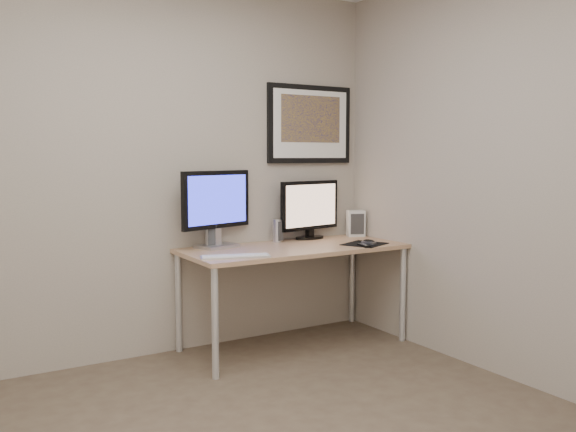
% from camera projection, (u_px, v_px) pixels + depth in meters
% --- Properties ---
extents(room, '(3.60, 3.60, 3.60)m').
position_uv_depth(room, '(217.00, 101.00, 2.99)').
color(room, white).
rests_on(room, ground).
extents(desk, '(1.60, 0.70, 0.73)m').
position_uv_depth(desk, '(294.00, 256.00, 4.36)').
color(desk, '#936A47').
rests_on(desk, floor).
extents(framed_art, '(0.75, 0.04, 0.60)m').
position_uv_depth(framed_art, '(310.00, 124.00, 4.73)').
color(framed_art, black).
rests_on(framed_art, room).
extents(monitor_large, '(0.58, 0.26, 0.54)m').
position_uv_depth(monitor_large, '(216.00, 205.00, 4.28)').
color(monitor_large, '#B4B4B9').
rests_on(monitor_large, desk).
extents(monitor_tv, '(0.57, 0.18, 0.45)m').
position_uv_depth(monitor_tv, '(310.00, 208.00, 4.73)').
color(monitor_tv, black).
rests_on(monitor_tv, desk).
extents(speaker_left, '(0.09, 0.09, 0.20)m').
position_uv_depth(speaker_left, '(211.00, 234.00, 4.30)').
color(speaker_left, '#B4B4B9').
rests_on(speaker_left, desk).
extents(speaker_right, '(0.09, 0.09, 0.17)m').
position_uv_depth(speaker_right, '(277.00, 231.00, 4.57)').
color(speaker_right, '#B4B4B9').
rests_on(speaker_right, desk).
extents(keyboard, '(0.46, 0.25, 0.02)m').
position_uv_depth(keyboard, '(235.00, 256.00, 3.89)').
color(keyboard, '#BDBDC1').
rests_on(keyboard, desk).
extents(mousepad, '(0.37, 0.36, 0.00)m').
position_uv_depth(mousepad, '(365.00, 244.00, 4.47)').
color(mousepad, black).
rests_on(mousepad, desk).
extents(mouse, '(0.09, 0.11, 0.03)m').
position_uv_depth(mouse, '(369.00, 242.00, 4.46)').
color(mouse, black).
rests_on(mouse, mousepad).
extents(remote, '(0.07, 0.16, 0.02)m').
position_uv_depth(remote, '(364.00, 245.00, 4.35)').
color(remote, black).
rests_on(remote, desk).
extents(fan_unit, '(0.16, 0.14, 0.21)m').
position_uv_depth(fan_unit, '(356.00, 223.00, 4.91)').
color(fan_unit, silver).
rests_on(fan_unit, desk).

